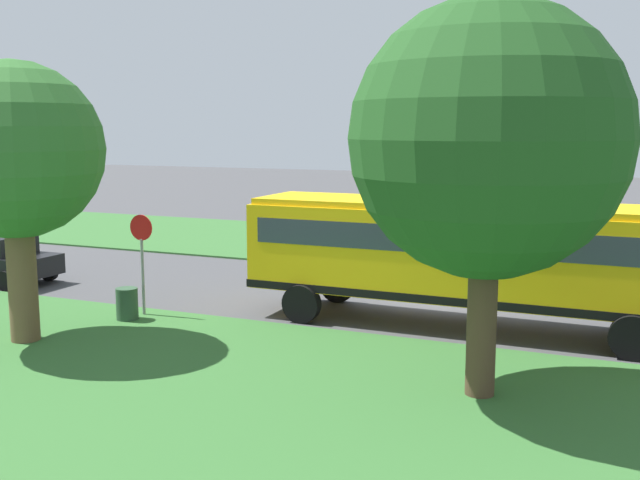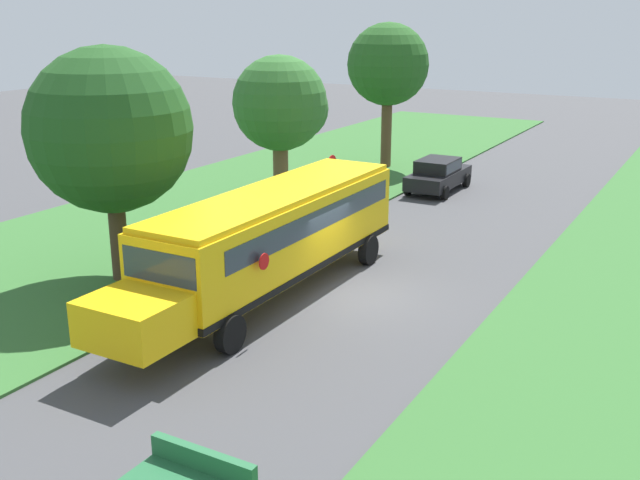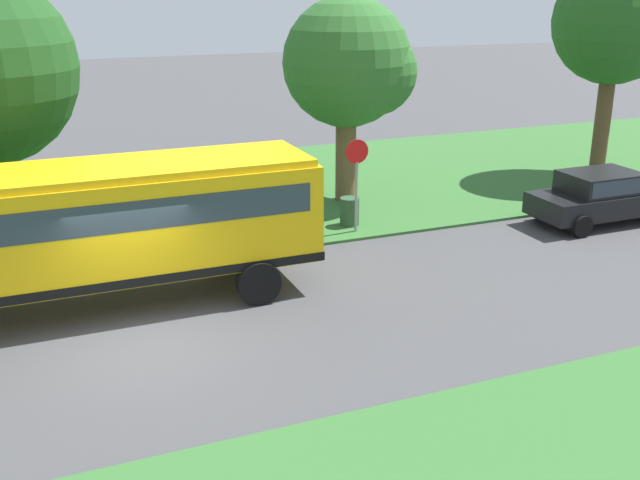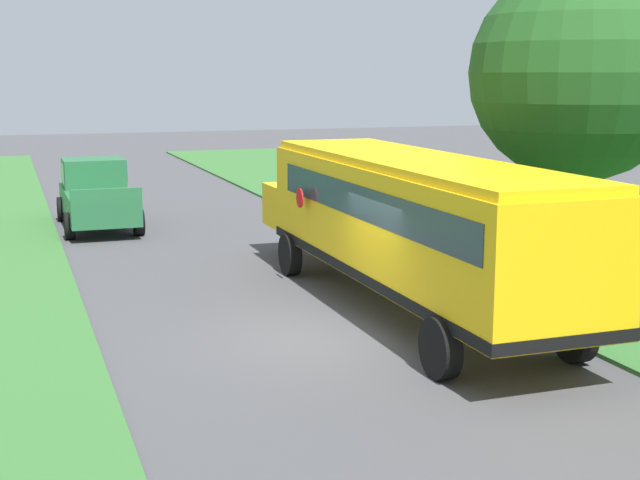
{
  "view_description": "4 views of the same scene",
  "coord_description": "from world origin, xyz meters",
  "px_view_note": "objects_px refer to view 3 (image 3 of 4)",
  "views": [
    {
      "loc": [
        -20.51,
        -5.12,
        5.01
      ],
      "look_at": [
        -0.61,
        3.46,
        1.72
      ],
      "focal_mm": 42.0,
      "sensor_mm": 36.0,
      "label": 1
    },
    {
      "loc": [
        9.4,
        -18.94,
        8.2
      ],
      "look_at": [
        -0.85,
        -0.78,
        1.81
      ],
      "focal_mm": 42.0,
      "sensor_mm": 36.0,
      "label": 2
    },
    {
      "loc": [
        13.85,
        -1.86,
        6.88
      ],
      "look_at": [
        0.25,
        3.73,
        1.78
      ],
      "focal_mm": 42.0,
      "sensor_mm": 36.0,
      "label": 3
    },
    {
      "loc": [
        5.33,
        14.86,
        4.76
      ],
      "look_at": [
        0.09,
        0.04,
        1.83
      ],
      "focal_mm": 50.0,
      "sensor_mm": 36.0,
      "label": 4
    }
  ],
  "objects_px": {
    "car_black_nearest": "(601,194)",
    "oak_tree_roadside_mid": "(353,66)",
    "oak_tree_far_end": "(616,25)",
    "school_bus": "(61,227)",
    "stop_sign": "(357,175)",
    "trash_bin": "(350,213)"
  },
  "relations": [
    {
      "from": "oak_tree_roadside_mid",
      "to": "trash_bin",
      "type": "relative_size",
      "value": 7.23
    },
    {
      "from": "school_bus",
      "to": "oak_tree_roadside_mid",
      "type": "height_order",
      "value": "oak_tree_roadside_mid"
    },
    {
      "from": "car_black_nearest",
      "to": "oak_tree_roadside_mid",
      "type": "height_order",
      "value": "oak_tree_roadside_mid"
    },
    {
      "from": "stop_sign",
      "to": "oak_tree_roadside_mid",
      "type": "bearing_deg",
      "value": 157.8
    },
    {
      "from": "school_bus",
      "to": "oak_tree_roadside_mid",
      "type": "xyz_separation_m",
      "value": [
        -5.38,
        9.28,
        2.46
      ]
    },
    {
      "from": "school_bus",
      "to": "trash_bin",
      "type": "bearing_deg",
      "value": 110.17
    },
    {
      "from": "car_black_nearest",
      "to": "oak_tree_roadside_mid",
      "type": "xyz_separation_m",
      "value": [
        -4.8,
        -5.98,
        3.51
      ]
    },
    {
      "from": "trash_bin",
      "to": "stop_sign",
      "type": "bearing_deg",
      "value": -6.97
    },
    {
      "from": "oak_tree_far_end",
      "to": "school_bus",
      "type": "bearing_deg",
      "value": -75.04
    },
    {
      "from": "school_bus",
      "to": "trash_bin",
      "type": "height_order",
      "value": "school_bus"
    },
    {
      "from": "car_black_nearest",
      "to": "trash_bin",
      "type": "xyz_separation_m",
      "value": [
        -2.4,
        -7.13,
        -0.43
      ]
    },
    {
      "from": "school_bus",
      "to": "car_black_nearest",
      "type": "bearing_deg",
      "value": 92.18
    },
    {
      "from": "oak_tree_roadside_mid",
      "to": "school_bus",
      "type": "bearing_deg",
      "value": -59.87
    },
    {
      "from": "oak_tree_far_end",
      "to": "oak_tree_roadside_mid",
      "type": "bearing_deg",
      "value": -91.27
    },
    {
      "from": "car_black_nearest",
      "to": "oak_tree_far_end",
      "type": "relative_size",
      "value": 0.57
    },
    {
      "from": "car_black_nearest",
      "to": "stop_sign",
      "type": "distance_m",
      "value": 7.48
    },
    {
      "from": "oak_tree_far_end",
      "to": "stop_sign",
      "type": "bearing_deg",
      "value": -76.15
    },
    {
      "from": "oak_tree_roadside_mid",
      "to": "oak_tree_far_end",
      "type": "distance_m",
      "value": 10.1
    },
    {
      "from": "oak_tree_roadside_mid",
      "to": "stop_sign",
      "type": "xyz_separation_m",
      "value": [
        3.0,
        -1.23,
        -2.65
      ]
    },
    {
      "from": "oak_tree_far_end",
      "to": "stop_sign",
      "type": "xyz_separation_m",
      "value": [
        2.78,
        -11.28,
        -3.66
      ]
    },
    {
      "from": "car_black_nearest",
      "to": "stop_sign",
      "type": "relative_size",
      "value": 1.61
    },
    {
      "from": "oak_tree_roadside_mid",
      "to": "oak_tree_far_end",
      "type": "height_order",
      "value": "oak_tree_far_end"
    }
  ]
}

